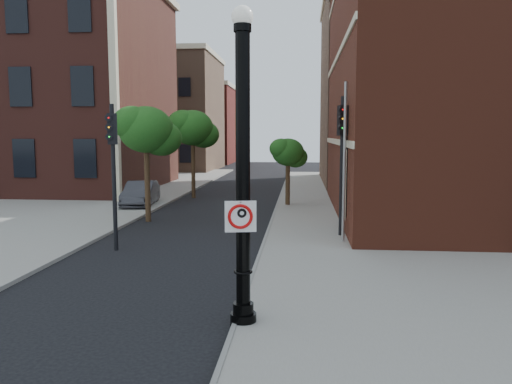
# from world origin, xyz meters

# --- Properties ---
(ground) EXTENTS (120.00, 120.00, 0.00)m
(ground) POSITION_xyz_m (0.00, 0.00, 0.00)
(ground) COLOR black
(ground) RESTS_ON ground
(sidewalk_right) EXTENTS (8.00, 60.00, 0.12)m
(sidewalk_right) POSITION_xyz_m (6.00, 10.00, 0.06)
(sidewalk_right) COLOR gray
(sidewalk_right) RESTS_ON ground
(sidewalk_left) EXTENTS (10.00, 50.00, 0.12)m
(sidewalk_left) POSITION_xyz_m (-9.00, 18.00, 0.06)
(sidewalk_left) COLOR gray
(sidewalk_left) RESTS_ON ground
(curb_edge) EXTENTS (0.10, 60.00, 0.14)m
(curb_edge) POSITION_xyz_m (2.05, 10.00, 0.07)
(curb_edge) COLOR gray
(curb_edge) RESTS_ON ground
(victorian_building) EXTENTS (18.60, 14.60, 17.95)m
(victorian_building) POSITION_xyz_m (-16.00, 23.97, 8.74)
(victorian_building) COLOR #5D2A22
(victorian_building) RESTS_ON ground
(bg_building_tan_a) EXTENTS (12.00, 12.00, 12.00)m
(bg_building_tan_a) POSITION_xyz_m (-12.00, 44.00, 6.00)
(bg_building_tan_a) COLOR brown
(bg_building_tan_a) RESTS_ON ground
(bg_building_red) EXTENTS (12.00, 12.00, 10.00)m
(bg_building_red) POSITION_xyz_m (-12.00, 58.00, 5.00)
(bg_building_red) COLOR maroon
(bg_building_red) RESTS_ON ground
(bg_building_tan_b) EXTENTS (22.00, 14.00, 14.00)m
(bg_building_tan_b) POSITION_xyz_m (16.00, 30.00, 7.00)
(bg_building_tan_b) COLOR brown
(bg_building_tan_b) RESTS_ON ground
(lamppost) EXTENTS (0.53, 0.53, 6.23)m
(lamppost) POSITION_xyz_m (2.20, -0.53, 2.88)
(lamppost) COLOR black
(lamppost) RESTS_ON ground
(no_parking_sign) EXTENTS (0.60, 0.15, 0.61)m
(no_parking_sign) POSITION_xyz_m (2.17, -0.69, 2.27)
(no_parking_sign) COLOR white
(no_parking_sign) RESTS_ON ground
(parked_car) EXTENTS (1.95, 4.28, 1.36)m
(parked_car) POSITION_xyz_m (-5.25, 15.76, 0.68)
(parked_car) COLOR #323137
(parked_car) RESTS_ON ground
(traffic_signal_left) EXTENTS (0.37, 0.42, 4.82)m
(traffic_signal_left) POSITION_xyz_m (-2.80, 5.68, 3.25)
(traffic_signal_left) COLOR black
(traffic_signal_left) RESTS_ON ground
(traffic_signal_right) EXTENTS (0.40, 0.46, 5.21)m
(traffic_signal_right) POSITION_xyz_m (4.80, 8.34, 3.51)
(traffic_signal_right) COLOR black
(traffic_signal_right) RESTS_ON ground
(utility_pole) EXTENTS (0.11, 0.11, 5.62)m
(utility_pole) POSITION_xyz_m (4.80, 7.28, 2.81)
(utility_pole) COLOR #999999
(utility_pole) RESTS_ON ground
(street_tree_a) EXTENTS (2.81, 2.54, 5.06)m
(street_tree_a) POSITION_xyz_m (-3.39, 11.25, 3.99)
(street_tree_a) COLOR #342415
(street_tree_a) RESTS_ON ground
(street_tree_b) EXTENTS (2.94, 2.66, 5.30)m
(street_tree_b) POSITION_xyz_m (-3.18, 19.63, 4.18)
(street_tree_b) COLOR #342415
(street_tree_b) RESTS_ON ground
(street_tree_c) EXTENTS (2.02, 1.83, 3.64)m
(street_tree_c) POSITION_xyz_m (2.63, 16.35, 2.86)
(street_tree_c) COLOR #342415
(street_tree_c) RESTS_ON ground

